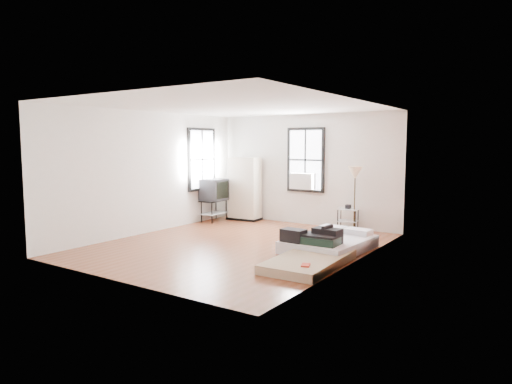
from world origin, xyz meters
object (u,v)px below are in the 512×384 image
Objects in this scene: mattress_bare at (312,256)px; wardrobe at (245,189)px; tv_stand at (214,191)px; side_table at (348,213)px; mattress_main at (328,242)px; floor_lamp at (355,176)px.

wardrobe reaches higher than mattress_bare.
tv_stand is at bearing 147.32° from mattress_bare.
mattress_bare is 3.11× the size of side_table.
floor_lamp is at bearing 101.79° from mattress_main.
tv_stand is at bearing -133.73° from wardrobe.
tv_stand is (-3.96, 1.39, 0.66)m from mattress_main.
side_table reaches higher than mattress_main.
mattress_main is 4.25m from tv_stand.
side_table is at bearing -3.11° from wardrobe.
mattress_bare is at bearing -78.45° from side_table.
mattress_main is at bearing -81.98° from floor_lamp.
mattress_main is 2.97× the size of side_table.
side_table is (2.95, 0.07, -0.43)m from wardrobe.
side_table is 0.55× the size of tv_stand.
floor_lamp is at bearing -4.46° from wardrobe.
mattress_main is 2.18m from side_table.
mattress_bare is at bearing -76.72° from mattress_main.
wardrobe is 3.17m from floor_lamp.
tv_stand is at bearing -169.87° from floor_lamp.
tv_stand is at bearing -168.25° from side_table.
tv_stand is (-3.67, -0.66, -0.49)m from floor_lamp.
side_table is (-0.65, 3.17, 0.29)m from mattress_bare.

